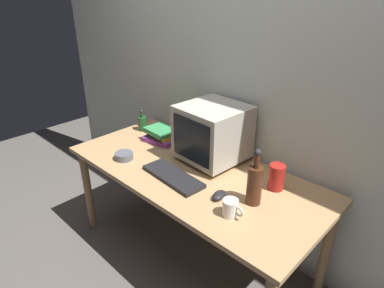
% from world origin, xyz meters
% --- Properties ---
extents(ground_plane, '(6.00, 6.00, 0.00)m').
position_xyz_m(ground_plane, '(0.00, 0.00, 0.00)').
color(ground_plane, '#56514C').
extents(back_wall, '(4.00, 0.08, 2.50)m').
position_xyz_m(back_wall, '(0.00, 0.44, 1.25)').
color(back_wall, beige).
rests_on(back_wall, ground).
extents(desk, '(1.69, 0.76, 0.70)m').
position_xyz_m(desk, '(0.00, 0.00, 0.63)').
color(desk, tan).
rests_on(desk, ground).
extents(crt_monitor, '(0.40, 0.41, 0.37)m').
position_xyz_m(crt_monitor, '(0.00, 0.19, 0.90)').
color(crt_monitor, '#B2AD9E').
rests_on(crt_monitor, desk).
extents(keyboard, '(0.43, 0.18, 0.02)m').
position_xyz_m(keyboard, '(-0.02, -0.15, 0.72)').
color(keyboard, black).
rests_on(keyboard, desk).
extents(computer_mouse, '(0.07, 0.11, 0.04)m').
position_xyz_m(computer_mouse, '(0.31, -0.11, 0.72)').
color(computer_mouse, black).
rests_on(computer_mouse, desk).
extents(bottle_tall, '(0.08, 0.08, 0.32)m').
position_xyz_m(bottle_tall, '(0.47, -0.02, 0.82)').
color(bottle_tall, '#472314').
rests_on(bottle_tall, desk).
extents(bottle_short, '(0.06, 0.06, 0.17)m').
position_xyz_m(bottle_short, '(-0.71, 0.18, 0.77)').
color(bottle_short, '#1E4C23').
rests_on(bottle_short, desk).
extents(book_stack, '(0.26, 0.21, 0.10)m').
position_xyz_m(book_stack, '(-0.45, 0.15, 0.75)').
color(book_stack, '#843893').
rests_on(book_stack, desk).
extents(mug, '(0.12, 0.08, 0.09)m').
position_xyz_m(mug, '(0.45, -0.19, 0.75)').
color(mug, white).
rests_on(mug, desk).
extents(cd_spindle, '(0.12, 0.12, 0.04)m').
position_xyz_m(cd_spindle, '(-0.42, -0.21, 0.73)').
color(cd_spindle, '#595B66').
rests_on(cd_spindle, desk).
extents(metal_canister, '(0.09, 0.09, 0.15)m').
position_xyz_m(metal_canister, '(0.48, 0.18, 0.78)').
color(metal_canister, '#A51E19').
rests_on(metal_canister, desk).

